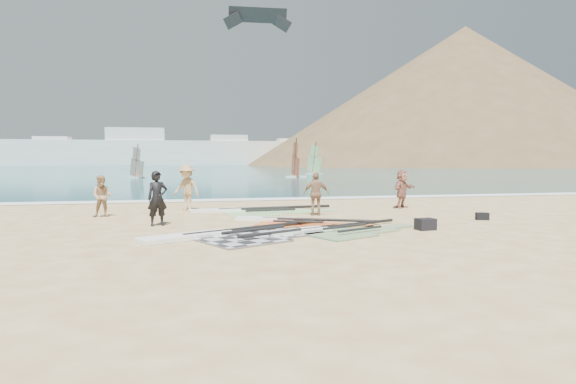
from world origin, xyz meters
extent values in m
plane|color=#D5B97C|center=(0.00, 0.00, 0.00)|extent=(300.00, 300.00, 0.00)
cube|color=#0D4C5B|center=(0.00, 132.00, 0.00)|extent=(300.00, 240.00, 0.06)
cube|color=white|center=(0.00, 12.30, 0.00)|extent=(300.00, 1.20, 0.04)
cube|color=white|center=(-20.00, 150.00, 4.03)|extent=(160.00, 8.00, 8.00)
cube|color=white|center=(-45.00, 150.00, 4.53)|extent=(10.00, 7.00, 9.00)
cube|color=white|center=(-20.00, 150.00, 6.03)|extent=(18.00, 7.00, 12.00)
cube|color=white|center=(10.00, 150.00, 5.03)|extent=(12.00, 7.00, 10.00)
cube|color=white|center=(35.00, 150.00, 4.53)|extent=(16.00, 7.00, 9.00)
cube|color=white|center=(55.00, 150.00, 5.53)|extent=(10.00, 7.00, 11.00)
cone|color=brown|center=(85.00, 130.00, 0.00)|extent=(143.00, 143.00, 45.00)
cone|color=brown|center=(120.00, 140.00, 0.00)|extent=(70.00, 70.00, 28.00)
cube|color=black|center=(-3.52, -0.18, 0.02)|extent=(2.87, 2.97, 0.04)
cube|color=black|center=(-1.89, 0.64, 0.02)|extent=(2.10, 2.05, 0.04)
cube|color=black|center=(-0.55, 1.31, 0.02)|extent=(1.54, 1.23, 0.04)
cylinder|color=black|center=(-2.66, 1.41, 0.10)|extent=(4.77, 2.48, 0.13)
cylinder|color=black|center=(-2.99, 0.54, 0.16)|extent=(1.99, 1.06, 0.09)
cylinder|color=black|center=(-2.63, -0.18, 0.16)|extent=(1.99, 1.06, 0.09)
cube|color=white|center=(-4.91, 0.28, 0.06)|extent=(2.79, 1.90, 0.12)
cube|color=green|center=(-2.37, 6.00, 0.02)|extent=(2.21, 2.40, 0.04)
cube|color=green|center=(-0.64, 6.20, 0.02)|extent=(1.69, 1.59, 0.04)
cube|color=green|center=(0.77, 6.37, 0.02)|extent=(1.38, 0.80, 0.04)
cylinder|color=black|center=(-1.08, 7.14, 0.10)|extent=(5.00, 0.71, 0.12)
cylinder|color=black|center=(-1.66, 6.47, 0.16)|extent=(2.07, 0.33, 0.09)
cylinder|color=black|center=(-1.57, 5.71, 0.16)|extent=(2.07, 0.33, 0.09)
cube|color=white|center=(-3.47, 6.86, 0.06)|extent=(2.69, 1.01, 0.12)
cube|color=yellow|center=(-0.63, 0.06, 0.02)|extent=(2.26, 2.36, 0.04)
cube|color=yellow|center=(0.72, 0.66, 0.02)|extent=(1.67, 1.62, 0.04)
cube|color=yellow|center=(1.81, 1.15, 0.02)|extent=(1.23, 0.96, 0.04)
cylinder|color=black|center=(0.13, 1.30, 0.10)|extent=(3.91, 1.82, 0.10)
cylinder|color=black|center=(-0.17, 0.61, 0.16)|extent=(1.63, 0.78, 0.07)
cylinder|color=black|center=(0.09, 0.03, 0.16)|extent=(1.63, 0.78, 0.07)
cube|color=white|center=(-1.72, 0.47, 0.06)|extent=(2.26, 1.45, 0.12)
cube|color=red|center=(-1.76, 2.56, 0.02)|extent=(2.16, 2.24, 0.04)
cube|color=red|center=(-0.48, 1.98, 0.02)|extent=(1.59, 1.54, 0.04)
cube|color=red|center=(0.55, 1.51, 0.02)|extent=(1.17, 0.91, 0.04)
cylinder|color=black|center=(-0.40, 2.81, 0.10)|extent=(3.71, 1.74, 0.10)
cylinder|color=black|center=(-1.08, 2.58, 0.16)|extent=(1.55, 0.75, 0.07)
cylinder|color=black|center=(-1.33, 2.02, 0.16)|extent=(1.55, 0.75, 0.07)
cube|color=white|center=(-2.16, 3.60, 0.06)|extent=(2.15, 1.38, 0.12)
cube|color=black|center=(2.40, 0.42, 0.18)|extent=(0.62, 0.48, 0.36)
cube|color=black|center=(5.64, 2.25, 0.13)|extent=(0.52, 0.44, 0.26)
imported|color=black|center=(-5.84, 3.14, 0.91)|extent=(0.76, 0.61, 1.82)
imported|color=tan|center=(-8.02, 6.05, 0.80)|extent=(0.80, 0.64, 1.60)
imported|color=tan|center=(-4.86, 7.67, 0.99)|extent=(1.46, 1.36, 1.98)
imported|color=#A37758|center=(0.06, 4.77, 0.86)|extent=(1.06, 0.59, 1.72)
imported|color=#A46654|center=(4.63, 6.77, 0.86)|extent=(1.60, 1.35, 1.73)
cube|color=white|center=(-10.11, 42.81, 0.09)|extent=(2.01, 1.84, 0.12)
cube|color=orange|center=(-10.11, 42.81, 1.12)|extent=(1.73, 2.02, 2.31)
cube|color=orange|center=(-10.11, 42.81, 2.71)|extent=(0.99, 1.15, 1.61)
cylinder|color=black|center=(-10.11, 42.81, 2.01)|extent=(0.54, 0.61, 3.67)
cube|color=white|center=(7.88, 41.90, 0.10)|extent=(2.60, 0.94, 0.15)
cube|color=red|center=(7.88, 41.90, 1.35)|extent=(0.30, 3.13, 2.79)
cube|color=red|center=(7.88, 41.90, 3.26)|extent=(0.20, 1.76, 1.94)
cylinder|color=black|center=(7.88, 41.90, 2.41)|extent=(0.17, 0.89, 4.42)
cube|color=white|center=(13.08, 52.46, 0.10)|extent=(2.57, 1.81, 0.15)
cube|color=#6DC525|center=(13.08, 52.46, 1.33)|extent=(1.47, 2.77, 2.74)
cube|color=#6DC525|center=(13.08, 52.46, 3.22)|extent=(0.85, 1.57, 1.91)
cylinder|color=black|center=(13.08, 52.46, 2.38)|extent=(0.49, 0.82, 4.35)
cube|color=black|center=(2.76, 37.18, 17.07)|extent=(6.06, 1.18, 1.47)
cube|color=black|center=(0.18, 37.35, 16.37)|extent=(2.09, 0.71, 1.86)
cube|color=black|center=(5.33, 37.02, 16.37)|extent=(2.04, 0.77, 1.86)
camera|label=1|loc=(-4.97, -13.25, 2.23)|focal=30.00mm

